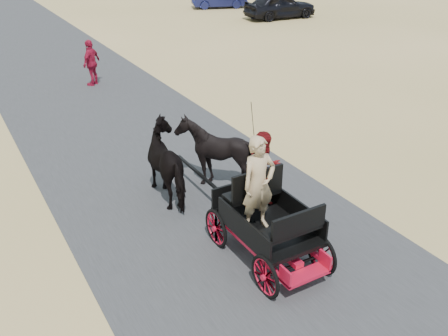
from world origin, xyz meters
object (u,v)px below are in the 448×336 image
pedestrian (91,63)px  car_a (280,6)px  horse_left (172,163)px  horse_right (214,153)px  carriage (267,241)px

pedestrian → car_a: bearing=166.3°
horse_left → pedestrian: bearing=-96.0°
horse_right → car_a: 21.79m
horse_right → pedestrian: bearing=-89.2°
horse_right → car_a: bearing=-130.1°
horse_left → car_a: bearing=-132.3°
horse_right → pedestrian: (-0.13, 9.19, 0.01)m
horse_left → horse_right: (1.10, 0.00, 0.00)m
horse_right → pedestrian: size_ratio=0.98×
carriage → pedestrian: 12.21m
horse_right → car_a: horse_right is taller
horse_left → car_a: 22.51m
horse_left → car_a: horse_left is taller
car_a → horse_left: bearing=142.4°
carriage → car_a: bearing=53.4°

